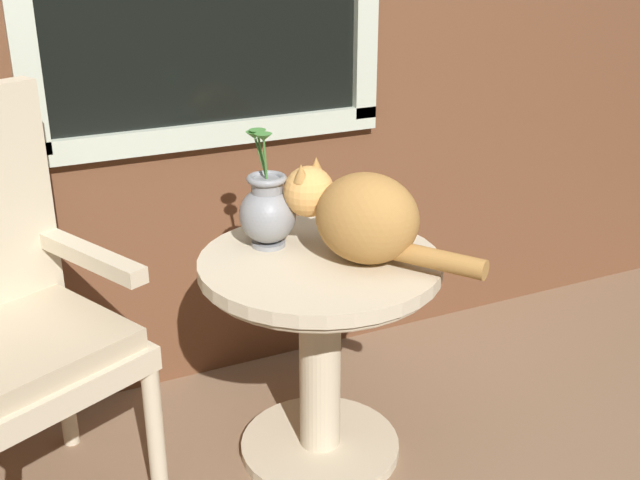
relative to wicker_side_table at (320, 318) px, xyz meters
name	(u,v)px	position (x,y,z in m)	size (l,w,h in m)	color
wicker_side_table	(320,318)	(0.00, 0.00, 0.00)	(0.62, 0.62, 0.59)	beige
cat	(361,215)	(0.09, -0.05, 0.29)	(0.36, 0.48, 0.24)	#AD7A3D
pewter_vase_with_ivy	(267,210)	(-0.09, 0.13, 0.27)	(0.15, 0.15, 0.31)	gray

